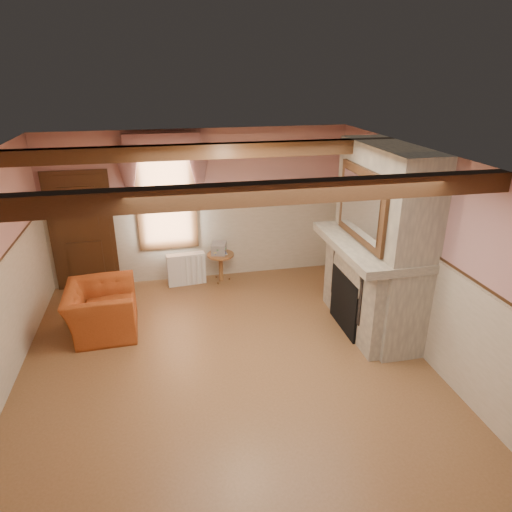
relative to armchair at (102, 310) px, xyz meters
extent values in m
cube|color=brown|center=(1.71, -1.28, -0.37)|extent=(5.50, 6.00, 0.01)
cube|color=silver|center=(1.71, -1.28, 2.43)|extent=(5.50, 6.00, 0.01)
cube|color=tan|center=(1.71, 1.72, 1.03)|extent=(5.50, 0.02, 2.80)
cube|color=tan|center=(1.71, -4.28, 1.03)|extent=(5.50, 0.02, 2.80)
cube|color=tan|center=(4.46, -1.28, 1.03)|extent=(0.02, 6.00, 2.80)
cube|color=black|center=(3.71, -0.68, 0.08)|extent=(0.20, 0.95, 0.90)
imported|color=#994219|center=(0.00, 0.00, 0.00)|extent=(1.03, 1.17, 0.74)
cylinder|color=brown|center=(2.02, 1.42, -0.09)|extent=(0.57, 0.57, 0.55)
cube|color=#B7AD8C|center=(2.00, 1.45, 0.28)|extent=(0.33, 0.38, 0.20)
cube|color=silver|center=(1.37, 1.42, -0.07)|extent=(0.71, 0.24, 0.60)
imported|color=brown|center=(3.95, -0.87, 1.10)|extent=(0.38, 0.38, 0.09)
cube|color=black|center=(3.95, 0.05, 1.15)|extent=(0.14, 0.24, 0.20)
cylinder|color=gold|center=(3.95, -0.47, 1.19)|extent=(0.11, 0.11, 0.28)
cylinder|color=#B12D15|center=(3.95, -1.17, 1.13)|extent=(0.06, 0.06, 0.16)
cylinder|color=gold|center=(3.95, -1.00, 1.11)|extent=(0.06, 0.06, 0.12)
cube|color=gray|center=(4.13, -0.68, 1.03)|extent=(0.85, 2.00, 2.80)
cube|color=gray|center=(3.95, -0.68, 0.99)|extent=(1.05, 2.05, 0.12)
cube|color=silver|center=(3.77, -0.68, 1.60)|extent=(0.06, 1.44, 1.04)
cube|color=black|center=(-0.39, 1.66, 0.68)|extent=(1.10, 0.10, 2.10)
cube|color=white|center=(1.11, 1.69, 1.28)|extent=(1.06, 0.08, 2.02)
cube|color=gray|center=(1.11, 1.60, 1.88)|extent=(1.30, 0.14, 1.40)
cube|color=black|center=(1.71, -2.48, 2.33)|extent=(5.50, 0.18, 0.20)
cube|color=black|center=(1.71, -0.08, 2.33)|extent=(5.50, 0.18, 0.20)
camera|label=1|loc=(1.02, -6.43, 3.38)|focal=32.00mm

